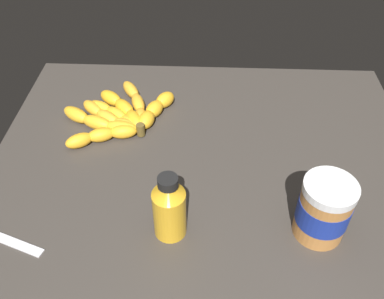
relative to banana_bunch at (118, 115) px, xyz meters
The scene contains 4 objects.
ground_plane 24.56cm from the banana_bunch, 29.16° to the right, with size 95.74×75.01×4.63cm, color #38332D.
banana_bunch is the anchor object (origin of this frame).
peanut_butter_jar 53.14cm from the banana_bunch, 36.16° to the right, with size 9.53×9.53×12.75cm.
honey_bottle 36.04cm from the banana_bunch, 65.14° to the right, with size 6.09×6.09×14.48cm.
Camera 1 is at (0.46, -67.53, 65.16)cm, focal length 38.88 mm.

